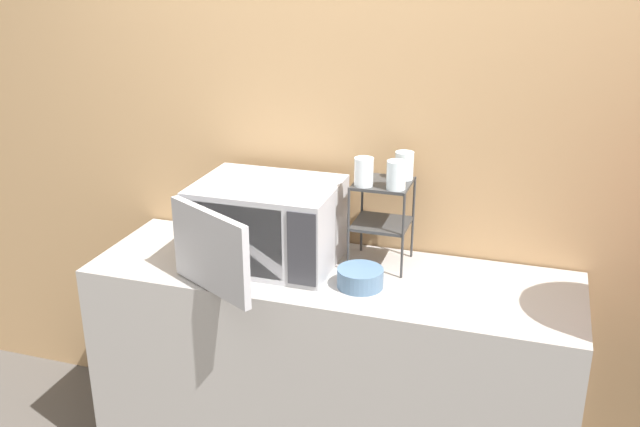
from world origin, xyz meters
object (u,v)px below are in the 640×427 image
(glass_front_left, at_px, (364,172))
(dish_rack, at_px, (382,206))
(microwave, at_px, (265,224))
(glass_front_right, at_px, (396,175))
(bowl, at_px, (360,278))
(glass_back_right, at_px, (404,166))

(glass_front_left, bearing_deg, dish_rack, 45.53)
(microwave, distance_m, glass_front_right, 0.57)
(dish_rack, distance_m, glass_front_right, 0.18)
(bowl, bearing_deg, glass_front_left, 102.54)
(glass_back_right, height_order, glass_front_right, same)
(glass_front_left, bearing_deg, glass_back_right, 44.18)
(glass_front_right, bearing_deg, glass_back_right, 87.93)
(microwave, distance_m, glass_front_left, 0.46)
(glass_back_right, relative_size, bowl, 0.63)
(microwave, xyz_separation_m, dish_rack, (0.45, 0.12, 0.08))
(glass_front_right, distance_m, bowl, 0.41)
(dish_rack, bearing_deg, bowl, -96.43)
(dish_rack, height_order, glass_front_right, glass_front_right)
(dish_rack, height_order, glass_front_left, glass_front_left)
(glass_back_right, relative_size, glass_front_right, 1.00)
(glass_back_right, bearing_deg, microwave, -160.28)
(glass_front_left, relative_size, glass_front_right, 1.00)
(glass_front_left, distance_m, glass_back_right, 0.18)
(glass_front_left, height_order, glass_front_right, same)
(glass_front_left, height_order, glass_back_right, same)
(glass_front_left, distance_m, bowl, 0.40)
(dish_rack, bearing_deg, glass_front_right, -45.02)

